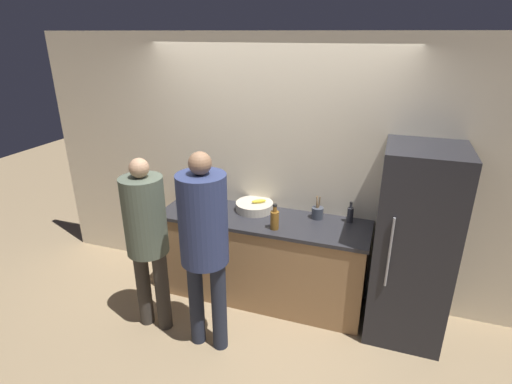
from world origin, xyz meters
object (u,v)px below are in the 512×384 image
(person_left, at_px, (146,231))
(fruit_bowl, at_px, (254,206))
(person_center, at_px, (204,235))
(utensil_crock, at_px, (317,212))
(refrigerator, at_px, (413,245))
(bottle_amber, at_px, (275,219))
(bottle_dark, at_px, (350,214))
(cup_red, at_px, (199,196))

(person_left, relative_size, fruit_bowl, 4.37)
(person_center, xyz_separation_m, fruit_bowl, (0.09, 0.95, -0.14))
(fruit_bowl, height_order, utensil_crock, utensil_crock)
(refrigerator, relative_size, utensil_crock, 7.64)
(fruit_bowl, distance_m, utensil_crock, 0.64)
(person_center, relative_size, bottle_amber, 7.22)
(bottle_dark, height_order, cup_red, bottle_dark)
(person_left, xyz_separation_m, bottle_dark, (1.62, 0.93, -0.00))
(bottle_dark, xyz_separation_m, cup_red, (-1.60, 0.01, -0.03))
(person_left, distance_m, cup_red, 0.95)
(fruit_bowl, bearing_deg, bottle_amber, -46.39)
(refrigerator, xyz_separation_m, fruit_bowl, (-1.51, 0.18, 0.07))
(person_center, relative_size, utensil_crock, 7.73)
(utensil_crock, relative_size, bottle_dark, 1.10)
(person_center, xyz_separation_m, cup_red, (-0.56, 1.01, -0.13))
(utensil_crock, distance_m, bottle_dark, 0.31)
(fruit_bowl, xyz_separation_m, cup_red, (-0.65, 0.06, 0.01))
(person_left, height_order, cup_red, person_left)
(bottle_amber, height_order, bottle_dark, bottle_amber)
(utensil_crock, bearing_deg, bottle_dark, 3.23)
(fruit_bowl, distance_m, bottle_dark, 0.95)
(fruit_bowl, bearing_deg, person_center, -95.51)
(bottle_amber, relative_size, cup_red, 2.47)
(utensil_crock, distance_m, bottle_amber, 0.48)
(bottle_amber, bearing_deg, person_center, -122.61)
(person_left, height_order, utensil_crock, person_left)
(person_center, distance_m, fruit_bowl, 0.97)
(refrigerator, height_order, person_left, refrigerator)
(bottle_dark, bearing_deg, bottle_amber, -149.87)
(fruit_bowl, distance_m, cup_red, 0.66)
(fruit_bowl, relative_size, bottle_amber, 1.53)
(refrigerator, bearing_deg, cup_red, 173.86)
(person_left, relative_size, bottle_dark, 7.87)
(person_center, xyz_separation_m, utensil_crock, (0.73, 0.98, -0.12))
(cup_red, bearing_deg, fruit_bowl, -4.99)
(refrigerator, height_order, fruit_bowl, refrigerator)
(refrigerator, height_order, bottle_dark, refrigerator)
(refrigerator, distance_m, bottle_amber, 1.22)
(person_center, distance_m, utensil_crock, 1.23)
(cup_red, bearing_deg, utensil_crock, -1.37)
(refrigerator, xyz_separation_m, bottle_dark, (-0.57, 0.22, 0.11))
(fruit_bowl, bearing_deg, person_left, -127.30)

